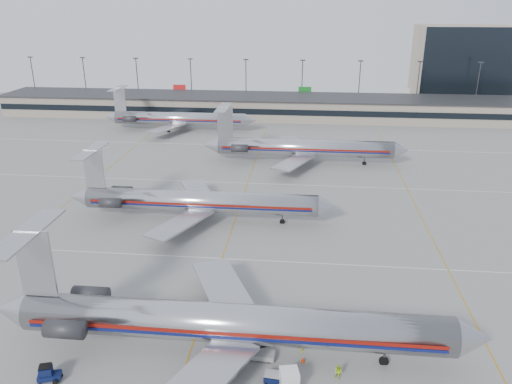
# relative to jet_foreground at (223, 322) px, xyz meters

# --- Properties ---
(ground) EXTENTS (260.00, 260.00, 0.00)m
(ground) POSITION_rel_jet_foreground_xyz_m (-3.43, 9.26, -3.72)
(ground) COLOR gray
(ground) RESTS_ON ground
(apron_markings) EXTENTS (160.00, 0.15, 0.02)m
(apron_markings) POSITION_rel_jet_foreground_xyz_m (-3.43, 19.26, -3.71)
(apron_markings) COLOR silver
(apron_markings) RESTS_ON ground
(terminal) EXTENTS (162.00, 17.00, 6.25)m
(terminal) POSITION_rel_jet_foreground_xyz_m (-3.43, 107.23, -0.56)
(terminal) COLOR gray
(terminal) RESTS_ON ground
(light_mast_row) EXTENTS (163.60, 0.40, 15.28)m
(light_mast_row) POSITION_rel_jet_foreground_xyz_m (-3.43, 121.26, 4.86)
(light_mast_row) COLOR #38383D
(light_mast_row) RESTS_ON ground
(distant_building) EXTENTS (30.00, 20.00, 25.00)m
(distant_building) POSITION_rel_jet_foreground_xyz_m (58.57, 137.26, 8.78)
(distant_building) COLOR tan
(distant_building) RESTS_ON ground
(jet_foreground) EXTENTS (48.94, 28.81, 12.81)m
(jet_foreground) POSITION_rel_jet_foreground_xyz_m (0.00, 0.00, 0.00)
(jet_foreground) COLOR #B9B9BE
(jet_foreground) RESTS_ON ground
(jet_second_row) EXTENTS (43.07, 25.36, 11.27)m
(jet_second_row) POSITION_rel_jet_foreground_xyz_m (-9.64, 31.48, -0.45)
(jet_second_row) COLOR #B9B9BE
(jet_second_row) RESTS_ON ground
(jet_third_row) EXTENTS (43.84, 26.97, 11.99)m
(jet_third_row) POSITION_rel_jet_foreground_xyz_m (6.31, 63.02, -0.24)
(jet_third_row) COLOR #B9B9BE
(jet_third_row) RESTS_ON ground
(jet_back_row) EXTENTS (41.30, 25.41, 11.29)m
(jet_back_row) POSITION_rel_jet_foreground_xyz_m (-27.11, 88.20, -0.44)
(jet_back_row) COLOR #B9B9BE
(jet_back_row) RESTS_ON ground
(tug_left) EXTENTS (2.28, 1.59, 1.68)m
(tug_left) POSITION_rel_jet_foreground_xyz_m (-15.60, -5.43, -2.95)
(tug_left) COLOR #0A1339
(tug_left) RESTS_ON ground
(tug_center) EXTENTS (2.60, 2.01, 1.89)m
(tug_center) POSITION_rel_jet_foreground_xyz_m (-0.49, -2.98, -2.85)
(tug_center) COLOR #0A1339
(tug_center) RESTS_ON ground
(cart_outer) EXTENTS (1.77, 1.30, 0.94)m
(cart_outer) POSITION_rel_jet_foreground_xyz_m (5.18, -3.51, -3.21)
(cart_outer) COLOR #0A1339
(cart_outer) RESTS_ON ground
(uld_container) EXTENTS (2.31, 2.06, 2.10)m
(uld_container) POSITION_rel_jet_foreground_xyz_m (6.66, -4.28, -2.66)
(uld_container) COLOR #2D2D30
(uld_container) RESTS_ON ground
(belt_loader) EXTENTS (4.28, 1.52, 2.24)m
(belt_loader) POSITION_rel_jet_foreground_xyz_m (3.37, -0.39, -3.12)
(belt_loader) COLOR #9C9C9C
(belt_loader) RESTS_ON ground
(ramp_worker_near) EXTENTS (0.68, 0.72, 1.65)m
(ramp_worker_near) POSITION_rel_jet_foreground_xyz_m (7.81, 0.98, -2.89)
(ramp_worker_near) COLOR #BCDA14
(ramp_worker_near) RESTS_ON ground
(ramp_worker_far) EXTENTS (0.92, 0.85, 1.52)m
(ramp_worker_far) POSITION_rel_jet_foreground_xyz_m (11.16, -2.45, -2.95)
(ramp_worker_far) COLOR #A8D413
(ramp_worker_far) RESTS_ON ground
(cone_right) EXTENTS (0.43, 0.43, 0.55)m
(cone_right) POSITION_rel_jet_foreground_xyz_m (7.88, -0.45, -3.44)
(cone_right) COLOR #F23208
(cone_right) RESTS_ON ground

